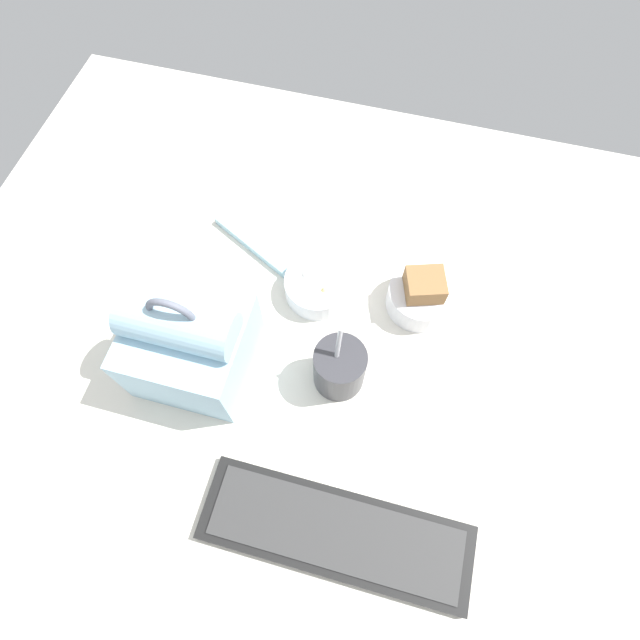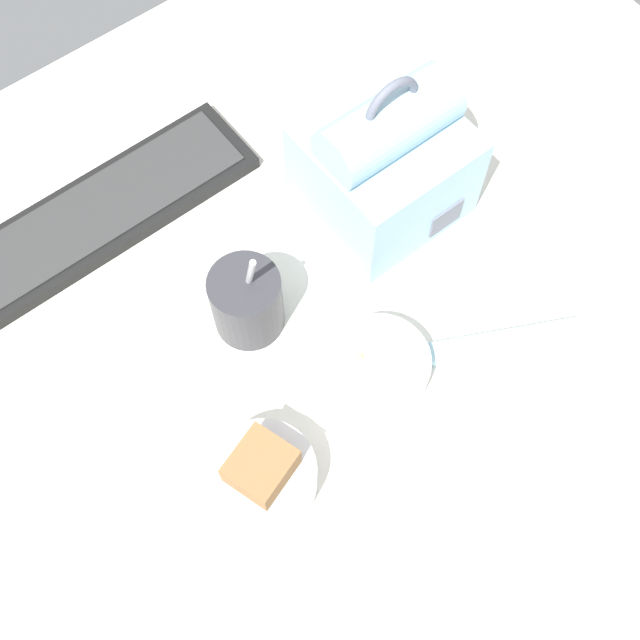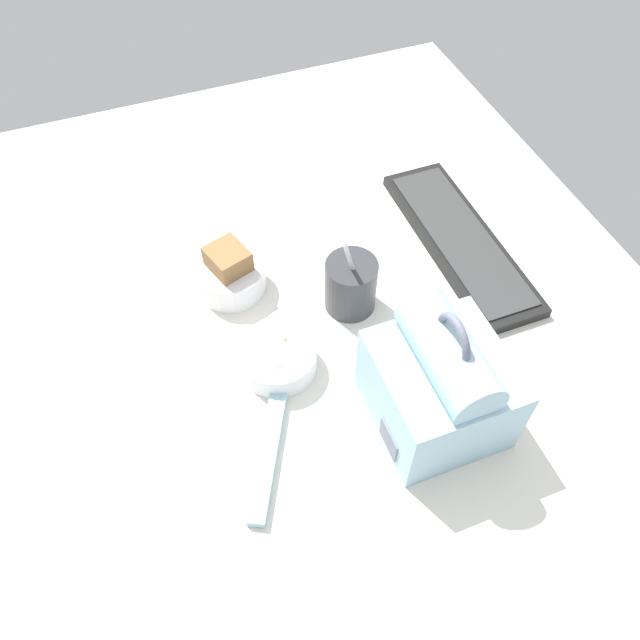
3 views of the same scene
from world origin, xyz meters
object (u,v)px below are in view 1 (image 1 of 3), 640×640
bento_bowl_snacks (318,286)px  bento_bowl_sandwich (421,295)px  keyboard (336,533)px  lunch_bag (189,343)px  soup_cup (339,367)px  chopstick_case (258,248)px

bento_bowl_snacks → bento_bowl_sandwich: bearing=-172.7°
keyboard → bento_bowl_snacks: size_ratio=3.35×
keyboard → lunch_bag: lunch_bag is taller
lunch_bag → soup_cup: bearing=-172.0°
chopstick_case → bento_bowl_snacks: bearing=156.0°
bento_bowl_sandwich → chopstick_case: bearing=-6.5°
soup_cup → chopstick_case: size_ratio=0.79×
keyboard → lunch_bag: 34.69cm
keyboard → chopstick_case: (25.29, -42.74, -0.22)cm
keyboard → soup_cup: bearing=-77.0°
bento_bowl_snacks → soup_cup: bearing=116.9°
keyboard → bento_bowl_snacks: bearing=-71.3°
lunch_bag → bento_bowl_snacks: size_ratio=1.90×
keyboard → bento_bowl_sandwich: (-4.84, -39.30, 2.17)cm
keyboard → soup_cup: size_ratio=2.49×
bento_bowl_snacks → chopstick_case: size_ratio=0.59×
chopstick_case → bento_bowl_sandwich: bearing=173.5°
soup_cup → bento_bowl_sandwich: bearing=-121.2°
bento_bowl_snacks → chopstick_case: bearing=-24.0°
keyboard → bento_bowl_snacks: (12.57, -37.07, 1.22)cm
keyboard → lunch_bag: (27.81, -19.48, 7.13)cm
lunch_bag → keyboard: bearing=145.0°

